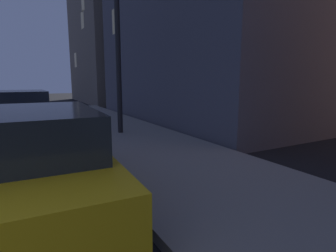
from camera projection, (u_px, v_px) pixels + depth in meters
name	position (u px, v px, depth m)	size (l,w,h in m)	color
car_yellow_cab	(28.00, 162.00, 3.60)	(2.24, 4.27, 1.43)	gold
car_blue	(22.00, 111.00, 9.55)	(2.10, 4.45, 1.43)	navy
street_lamp	(117.00, 17.00, 8.02)	(0.44, 0.44, 5.26)	black
building_mid	(211.00, 16.00, 12.15)	(6.78, 11.09, 9.24)	#4C4C56
building_far	(121.00, 11.00, 22.41)	(6.99, 9.74, 14.96)	#6B6056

